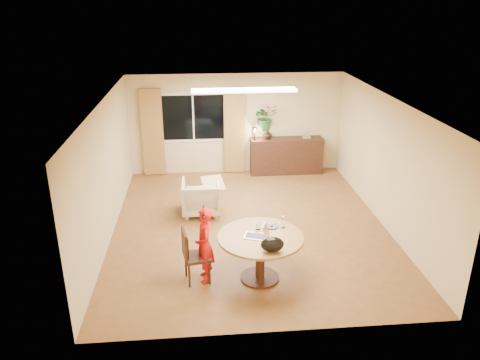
# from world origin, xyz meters

# --- Properties ---
(floor) EXTENTS (6.50, 6.50, 0.00)m
(floor) POSITION_xyz_m (0.00, 0.00, 0.00)
(floor) COLOR brown
(floor) RESTS_ON ground
(ceiling) EXTENTS (6.50, 6.50, 0.00)m
(ceiling) POSITION_xyz_m (0.00, 0.00, 2.60)
(ceiling) COLOR white
(ceiling) RESTS_ON wall_back
(wall_back) EXTENTS (5.50, 0.00, 5.50)m
(wall_back) POSITION_xyz_m (0.00, 3.25, 1.30)
(wall_back) COLOR beige
(wall_back) RESTS_ON floor
(wall_left) EXTENTS (0.00, 6.50, 6.50)m
(wall_left) POSITION_xyz_m (-2.75, 0.00, 1.30)
(wall_left) COLOR beige
(wall_left) RESTS_ON floor
(wall_right) EXTENTS (0.00, 6.50, 6.50)m
(wall_right) POSITION_xyz_m (2.75, 0.00, 1.30)
(wall_right) COLOR beige
(wall_right) RESTS_ON floor
(window) EXTENTS (1.70, 0.03, 1.30)m
(window) POSITION_xyz_m (-1.10, 3.23, 1.50)
(window) COLOR white
(window) RESTS_ON wall_back
(curtain_left) EXTENTS (0.55, 0.08, 2.25)m
(curtain_left) POSITION_xyz_m (-2.15, 3.15, 1.15)
(curtain_left) COLOR olive
(curtain_left) RESTS_ON wall_back
(curtain_right) EXTENTS (0.55, 0.08, 2.25)m
(curtain_right) POSITION_xyz_m (-0.05, 3.15, 1.15)
(curtain_right) COLOR olive
(curtain_right) RESTS_ON wall_back
(ceiling_panel) EXTENTS (2.20, 0.35, 0.05)m
(ceiling_panel) POSITION_xyz_m (0.00, 1.20, 2.57)
(ceiling_panel) COLOR white
(ceiling_panel) RESTS_ON ceiling
(dining_table) EXTENTS (1.40, 1.40, 0.80)m
(dining_table) POSITION_xyz_m (-0.03, -1.90, 0.63)
(dining_table) COLOR brown
(dining_table) RESTS_ON floor
(dining_chair) EXTENTS (0.52, 0.49, 0.94)m
(dining_chair) POSITION_xyz_m (-1.07, -1.86, 0.47)
(dining_chair) COLOR black
(dining_chair) RESTS_ON floor
(child) EXTENTS (0.50, 0.35, 1.28)m
(child) POSITION_xyz_m (-0.94, -1.83, 0.64)
(child) COLOR red
(child) RESTS_ON floor
(laptop) EXTENTS (0.43, 0.35, 0.25)m
(laptop) POSITION_xyz_m (-0.12, -1.91, 0.92)
(laptop) COLOR #B7B7BC
(laptop) RESTS_ON dining_table
(tumbler) EXTENTS (0.08, 0.08, 0.11)m
(tumbler) POSITION_xyz_m (-0.04, -1.66, 0.85)
(tumbler) COLOR white
(tumbler) RESTS_ON dining_table
(wine_glass) EXTENTS (0.08, 0.08, 0.21)m
(wine_glass) POSITION_xyz_m (0.37, -1.65, 0.90)
(wine_glass) COLOR white
(wine_glass) RESTS_ON dining_table
(pot_lid) EXTENTS (0.23, 0.23, 0.04)m
(pot_lid) POSITION_xyz_m (0.20, -1.60, 0.82)
(pot_lid) COLOR white
(pot_lid) RESTS_ON dining_table
(handbag) EXTENTS (0.39, 0.26, 0.24)m
(handbag) POSITION_xyz_m (0.08, -2.40, 0.92)
(handbag) COLOR black
(handbag) RESTS_ON dining_table
(armchair) EXTENTS (0.81, 0.83, 0.75)m
(armchair) POSITION_xyz_m (-0.97, 0.73, 0.37)
(armchair) COLOR #C1B999
(armchair) RESTS_ON floor
(throw) EXTENTS (0.54, 0.62, 0.03)m
(throw) POSITION_xyz_m (-0.71, 0.72, 0.76)
(throw) COLOR beige
(throw) RESTS_ON armchair
(sideboard) EXTENTS (1.89, 0.46, 0.94)m
(sideboard) POSITION_xyz_m (1.30, 3.01, 0.47)
(sideboard) COLOR black
(sideboard) RESTS_ON floor
(vase) EXTENTS (0.28, 0.28, 0.25)m
(vase) POSITION_xyz_m (0.80, 3.01, 1.07)
(vase) COLOR black
(vase) RESTS_ON sideboard
(bouquet) EXTENTS (0.71, 0.66, 0.66)m
(bouquet) POSITION_xyz_m (0.72, 3.01, 1.52)
(bouquet) COLOR #2A6024
(bouquet) RESTS_ON vase
(book_stack) EXTENTS (0.24, 0.20, 0.09)m
(book_stack) POSITION_xyz_m (1.82, 3.01, 0.99)
(book_stack) COLOR #93674A
(book_stack) RESTS_ON sideboard
(desk_lamp) EXTENTS (0.14, 0.14, 0.34)m
(desk_lamp) POSITION_xyz_m (0.46, 2.96, 1.12)
(desk_lamp) COLOR black
(desk_lamp) RESTS_ON sideboard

